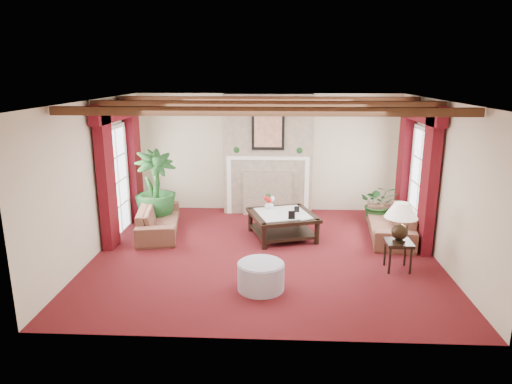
# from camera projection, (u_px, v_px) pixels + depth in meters

# --- Properties ---
(floor) EXTENTS (6.00, 6.00, 0.00)m
(floor) POSITION_uv_depth(u_px,v_px,m) (265.00, 253.00, 8.22)
(floor) COLOR #480C10
(floor) RESTS_ON ground
(ceiling) EXTENTS (6.00, 6.00, 0.00)m
(ceiling) POSITION_uv_depth(u_px,v_px,m) (265.00, 101.00, 7.54)
(ceiling) COLOR white
(ceiling) RESTS_ON floor
(back_wall) EXTENTS (6.00, 0.02, 2.70)m
(back_wall) POSITION_uv_depth(u_px,v_px,m) (268.00, 153.00, 10.54)
(back_wall) COLOR beige
(back_wall) RESTS_ON ground
(left_wall) EXTENTS (0.02, 5.50, 2.70)m
(left_wall) POSITION_uv_depth(u_px,v_px,m) (95.00, 178.00, 8.02)
(left_wall) COLOR beige
(left_wall) RESTS_ON ground
(right_wall) EXTENTS (0.02, 5.50, 2.70)m
(right_wall) POSITION_uv_depth(u_px,v_px,m) (441.00, 182.00, 7.74)
(right_wall) COLOR beige
(right_wall) RESTS_ON ground
(ceiling_beams) EXTENTS (6.00, 3.00, 0.12)m
(ceiling_beams) POSITION_uv_depth(u_px,v_px,m) (265.00, 104.00, 7.55)
(ceiling_beams) COLOR #3D2513
(ceiling_beams) RESTS_ON ceiling
(fireplace) EXTENTS (2.00, 0.52, 2.70)m
(fireplace) POSITION_uv_depth(u_px,v_px,m) (269.00, 94.00, 10.00)
(fireplace) COLOR #9E8466
(fireplace) RESTS_ON ground
(french_door_left) EXTENTS (0.10, 1.10, 2.16)m
(french_door_left) POSITION_uv_depth(u_px,v_px,m) (113.00, 127.00, 8.78)
(french_door_left) COLOR white
(french_door_left) RESTS_ON ground
(french_door_right) EXTENTS (0.10, 1.10, 2.16)m
(french_door_right) POSITION_uv_depth(u_px,v_px,m) (425.00, 129.00, 8.51)
(french_door_right) COLOR white
(french_door_right) RESTS_ON ground
(curtains_left) EXTENTS (0.20, 2.40, 2.55)m
(curtains_left) POSITION_uv_depth(u_px,v_px,m) (117.00, 105.00, 8.67)
(curtains_left) COLOR #4E0A0E
(curtains_left) RESTS_ON ground
(curtains_right) EXTENTS (0.20, 2.40, 2.55)m
(curtains_right) POSITION_uv_depth(u_px,v_px,m) (422.00, 106.00, 8.41)
(curtains_right) COLOR #4E0A0E
(curtains_right) RESTS_ON ground
(sofa_left) EXTENTS (2.08, 1.19, 0.74)m
(sofa_left) POSITION_uv_depth(u_px,v_px,m) (159.00, 215.00, 9.20)
(sofa_left) COLOR #390F19
(sofa_left) RESTS_ON ground
(sofa_right) EXTENTS (2.07, 0.99, 0.76)m
(sofa_right) POSITION_uv_depth(u_px,v_px,m) (390.00, 218.00, 8.97)
(sofa_right) COLOR #390F19
(sofa_right) RESTS_ON ground
(potted_palm) EXTENTS (2.38, 2.41, 0.88)m
(potted_palm) POSITION_uv_depth(u_px,v_px,m) (156.00, 203.00, 9.78)
(potted_palm) COLOR black
(potted_palm) RESTS_ON ground
(small_plant) EXTENTS (0.93, 1.00, 0.66)m
(small_plant) POSITION_uv_depth(u_px,v_px,m) (378.00, 208.00, 9.81)
(small_plant) COLOR black
(small_plant) RESTS_ON ground
(coffee_table) EXTENTS (1.49, 1.49, 0.49)m
(coffee_table) POSITION_uv_depth(u_px,v_px,m) (282.00, 225.00, 8.96)
(coffee_table) COLOR black
(coffee_table) RESTS_ON ground
(side_table) EXTENTS (0.42, 0.42, 0.49)m
(side_table) POSITION_uv_depth(u_px,v_px,m) (398.00, 256.00, 7.47)
(side_table) COLOR black
(side_table) RESTS_ON ground
(ottoman) EXTENTS (0.70, 0.70, 0.41)m
(ottoman) POSITION_uv_depth(u_px,v_px,m) (261.00, 276.00, 6.81)
(ottoman) COLOR #A79EB3
(ottoman) RESTS_ON ground
(table_lamp) EXTENTS (0.53, 0.53, 0.67)m
(table_lamp) POSITION_uv_depth(u_px,v_px,m) (401.00, 222.00, 7.32)
(table_lamp) COLOR black
(table_lamp) RESTS_ON side_table
(flower_vase) EXTENTS (0.22, 0.23, 0.18)m
(flower_vase) POSITION_uv_depth(u_px,v_px,m) (269.00, 205.00, 9.17)
(flower_vase) COLOR silver
(flower_vase) RESTS_ON coffee_table
(book) EXTENTS (0.22, 0.17, 0.27)m
(book) POSITION_uv_depth(u_px,v_px,m) (298.00, 212.00, 8.53)
(book) COLOR black
(book) RESTS_ON coffee_table
(photo_frame_a) EXTENTS (0.13, 0.03, 0.17)m
(photo_frame_a) POSITION_uv_depth(u_px,v_px,m) (292.00, 215.00, 8.50)
(photo_frame_a) COLOR black
(photo_frame_a) RESTS_ON coffee_table
(photo_frame_b) EXTENTS (0.10, 0.03, 0.13)m
(photo_frame_b) POSITION_uv_depth(u_px,v_px,m) (297.00, 209.00, 8.93)
(photo_frame_b) COLOR black
(photo_frame_b) RESTS_ON coffee_table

